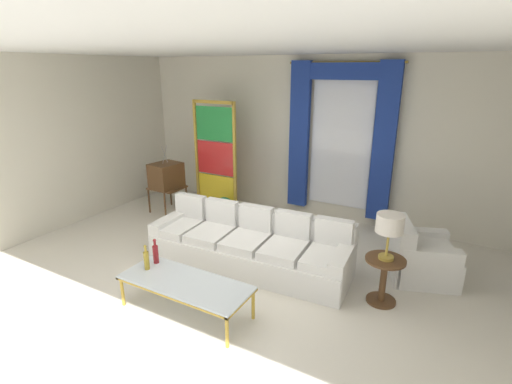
{
  "coord_description": "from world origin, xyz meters",
  "views": [
    {
      "loc": [
        2.58,
        -3.67,
        2.77
      ],
      "look_at": [
        0.02,
        0.9,
        1.05
      ],
      "focal_mm": 26.53,
      "sensor_mm": 36.0,
      "label": 1
    }
  ],
  "objects_px": {
    "stained_glass_divider": "(215,160)",
    "armchair_white": "(418,258)",
    "coffee_table": "(185,284)",
    "bottle_crystal_tall": "(146,259)",
    "table_lamp_brass": "(390,226)",
    "round_side_table": "(384,276)",
    "couch_white_long": "(251,245)",
    "peacock_figurine": "(221,209)",
    "bottle_blue_decanter": "(156,253)",
    "vintage_tv": "(166,177)"
  },
  "relations": [
    {
      "from": "vintage_tv",
      "to": "peacock_figurine",
      "type": "bearing_deg",
      "value": 5.35
    },
    {
      "from": "coffee_table",
      "to": "couch_white_long",
      "type": "bearing_deg",
      "value": 85.82
    },
    {
      "from": "coffee_table",
      "to": "armchair_white",
      "type": "height_order",
      "value": "armchair_white"
    },
    {
      "from": "couch_white_long",
      "to": "table_lamp_brass",
      "type": "bearing_deg",
      "value": -1.12
    },
    {
      "from": "couch_white_long",
      "to": "table_lamp_brass",
      "type": "distance_m",
      "value": 2.02
    },
    {
      "from": "armchair_white",
      "to": "round_side_table",
      "type": "bearing_deg",
      "value": -109.44
    },
    {
      "from": "vintage_tv",
      "to": "round_side_table",
      "type": "relative_size",
      "value": 2.26
    },
    {
      "from": "stained_glass_divider",
      "to": "round_side_table",
      "type": "relative_size",
      "value": 3.7
    },
    {
      "from": "stained_glass_divider",
      "to": "bottle_blue_decanter",
      "type": "bearing_deg",
      "value": -70.18
    },
    {
      "from": "peacock_figurine",
      "to": "round_side_table",
      "type": "height_order",
      "value": "round_side_table"
    },
    {
      "from": "bottle_crystal_tall",
      "to": "vintage_tv",
      "type": "xyz_separation_m",
      "value": [
        -1.87,
        2.46,
        0.19
      ]
    },
    {
      "from": "bottle_crystal_tall",
      "to": "table_lamp_brass",
      "type": "relative_size",
      "value": 0.57
    },
    {
      "from": "vintage_tv",
      "to": "armchair_white",
      "type": "height_order",
      "value": "vintage_tv"
    },
    {
      "from": "coffee_table",
      "to": "bottle_crystal_tall",
      "type": "relative_size",
      "value": 4.88
    },
    {
      "from": "bottle_crystal_tall",
      "to": "peacock_figurine",
      "type": "distance_m",
      "value": 2.67
    },
    {
      "from": "vintage_tv",
      "to": "peacock_figurine",
      "type": "xyz_separation_m",
      "value": [
        1.21,
        0.11,
        -0.51
      ]
    },
    {
      "from": "coffee_table",
      "to": "table_lamp_brass",
      "type": "xyz_separation_m",
      "value": [
        1.99,
        1.34,
        0.65
      ]
    },
    {
      "from": "bottle_crystal_tall",
      "to": "couch_white_long",
      "type": "bearing_deg",
      "value": 63.45
    },
    {
      "from": "bottle_crystal_tall",
      "to": "bottle_blue_decanter",
      "type": "bearing_deg",
      "value": 94.78
    },
    {
      "from": "armchair_white",
      "to": "stained_glass_divider",
      "type": "bearing_deg",
      "value": 169.16
    },
    {
      "from": "coffee_table",
      "to": "bottle_blue_decanter",
      "type": "xyz_separation_m",
      "value": [
        -0.6,
        0.17,
        0.17
      ]
    },
    {
      "from": "couch_white_long",
      "to": "stained_glass_divider",
      "type": "distance_m",
      "value": 2.43
    },
    {
      "from": "peacock_figurine",
      "to": "round_side_table",
      "type": "relative_size",
      "value": 1.01
    },
    {
      "from": "bottle_crystal_tall",
      "to": "table_lamp_brass",
      "type": "xyz_separation_m",
      "value": [
        2.57,
        1.34,
        0.49
      ]
    },
    {
      "from": "armchair_white",
      "to": "peacock_figurine",
      "type": "distance_m",
      "value": 3.55
    },
    {
      "from": "stained_glass_divider",
      "to": "armchair_white",
      "type": "bearing_deg",
      "value": -10.84
    },
    {
      "from": "couch_white_long",
      "to": "bottle_blue_decanter",
      "type": "bearing_deg",
      "value": -120.3
    },
    {
      "from": "stained_glass_divider",
      "to": "round_side_table",
      "type": "xyz_separation_m",
      "value": [
        3.58,
        -1.6,
        -0.7
      ]
    },
    {
      "from": "vintage_tv",
      "to": "peacock_figurine",
      "type": "relative_size",
      "value": 2.24
    },
    {
      "from": "bottle_blue_decanter",
      "to": "peacock_figurine",
      "type": "height_order",
      "value": "bottle_blue_decanter"
    },
    {
      "from": "vintage_tv",
      "to": "round_side_table",
      "type": "bearing_deg",
      "value": -14.12
    },
    {
      "from": "round_side_table",
      "to": "vintage_tv",
      "type": "bearing_deg",
      "value": 165.88
    },
    {
      "from": "couch_white_long",
      "to": "stained_glass_divider",
      "type": "bearing_deg",
      "value": 137.45
    },
    {
      "from": "stained_glass_divider",
      "to": "table_lamp_brass",
      "type": "relative_size",
      "value": 3.86
    },
    {
      "from": "couch_white_long",
      "to": "bottle_crystal_tall",
      "type": "height_order",
      "value": "couch_white_long"
    },
    {
      "from": "stained_glass_divider",
      "to": "table_lamp_brass",
      "type": "distance_m",
      "value": 3.92
    },
    {
      "from": "armchair_white",
      "to": "stained_glass_divider",
      "type": "xyz_separation_m",
      "value": [
        -3.89,
        0.74,
        0.77
      ]
    },
    {
      "from": "coffee_table",
      "to": "vintage_tv",
      "type": "distance_m",
      "value": 3.49
    },
    {
      "from": "armchair_white",
      "to": "table_lamp_brass",
      "type": "height_order",
      "value": "table_lamp_brass"
    },
    {
      "from": "bottle_blue_decanter",
      "to": "bottle_crystal_tall",
      "type": "distance_m",
      "value": 0.18
    },
    {
      "from": "stained_glass_divider",
      "to": "couch_white_long",
      "type": "bearing_deg",
      "value": -42.55
    },
    {
      "from": "couch_white_long",
      "to": "stained_glass_divider",
      "type": "xyz_separation_m",
      "value": [
        -1.7,
        1.56,
        0.75
      ]
    },
    {
      "from": "couch_white_long",
      "to": "coffee_table",
      "type": "height_order",
      "value": "couch_white_long"
    },
    {
      "from": "bottle_blue_decanter",
      "to": "vintage_tv",
      "type": "distance_m",
      "value": 2.95
    },
    {
      "from": "bottle_crystal_tall",
      "to": "vintage_tv",
      "type": "distance_m",
      "value": 3.09
    },
    {
      "from": "round_side_table",
      "to": "coffee_table",
      "type": "bearing_deg",
      "value": -145.97
    },
    {
      "from": "coffee_table",
      "to": "bottle_blue_decanter",
      "type": "height_order",
      "value": "bottle_blue_decanter"
    },
    {
      "from": "couch_white_long",
      "to": "bottle_blue_decanter",
      "type": "distance_m",
      "value": 1.41
    },
    {
      "from": "couch_white_long",
      "to": "round_side_table",
      "type": "xyz_separation_m",
      "value": [
        1.88,
        -0.04,
        0.05
      ]
    },
    {
      "from": "stained_glass_divider",
      "to": "round_side_table",
      "type": "bearing_deg",
      "value": -24.02
    }
  ]
}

